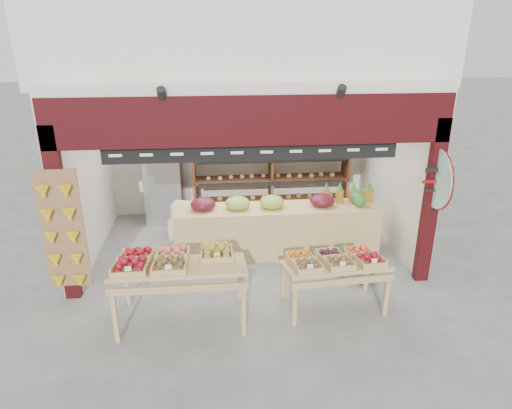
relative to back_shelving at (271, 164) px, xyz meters
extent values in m
plane|color=slate|center=(-0.64, -1.84, -1.19)|extent=(60.00, 60.00, 0.00)
cube|color=white|center=(-0.64, 0.45, 0.31)|extent=(5.76, 0.18, 3.00)
cube|color=white|center=(-3.43, -1.24, 0.31)|extent=(0.18, 3.38, 3.00)
cube|color=white|center=(2.15, -1.24, 0.31)|extent=(0.18, 3.38, 3.00)
cube|color=white|center=(-0.64, -1.24, 1.87)|extent=(5.76, 3.38, 0.12)
cube|color=white|center=(-0.64, -0.14, 3.01)|extent=(6.36, 4.60, 2.40)
cube|color=#33080A|center=(-0.64, -2.89, 1.46)|extent=(5.70, 0.14, 0.70)
cube|color=#33080A|center=(-3.39, -2.89, 0.14)|extent=(0.22, 0.14, 2.65)
cube|color=#33080A|center=(2.11, -2.89, 0.14)|extent=(0.22, 0.14, 2.65)
cube|color=black|center=(-0.64, -2.86, 1.01)|extent=(4.20, 0.05, 0.26)
cylinder|color=white|center=(-0.54, -2.79, 1.26)|extent=(0.34, 0.05, 0.34)
cube|color=#936643|center=(-3.37, -2.98, -0.04)|extent=(0.60, 0.04, 1.80)
cylinder|color=#B9E9CB|center=(2.11, -2.98, 0.56)|extent=(0.04, 0.90, 0.90)
cylinder|color=maroon|center=(2.11, -3.01, 0.56)|extent=(0.01, 0.92, 0.92)
cube|color=brown|center=(-1.61, 0.00, -0.33)|extent=(0.05, 0.54, 1.72)
cube|color=brown|center=(0.00, 0.00, -0.33)|extent=(0.05, 0.54, 1.72)
cube|color=brown|center=(1.61, 0.00, -0.33)|extent=(0.05, 0.54, 1.72)
cube|color=brown|center=(0.00, 0.00, -0.81)|extent=(3.22, 0.54, 0.04)
cube|color=brown|center=(0.00, 0.00, -0.33)|extent=(3.22, 0.54, 0.04)
cube|color=brown|center=(0.00, 0.00, 0.15)|extent=(3.22, 0.54, 0.04)
cube|color=brown|center=(0.00, 0.00, 0.53)|extent=(3.22, 0.54, 0.04)
cone|color=olive|center=(-1.29, 0.00, 0.67)|extent=(0.32, 0.32, 0.28)
cone|color=olive|center=(-0.43, 0.00, 0.67)|extent=(0.32, 0.32, 0.28)
cone|color=olive|center=(0.43, 0.00, 0.67)|extent=(0.32, 0.32, 0.28)
cone|color=olive|center=(1.29, 0.00, 0.67)|extent=(0.32, 0.32, 0.28)
cube|color=silver|center=(-2.19, -0.02, -0.21)|extent=(0.86, 0.86, 1.96)
cube|color=silver|center=(-1.85, -0.90, -1.00)|extent=(0.52, 0.45, 0.38)
cube|color=silver|center=(-1.80, -0.90, -0.64)|extent=(0.48, 0.42, 0.32)
cube|color=#144D24|center=(-1.35, -1.15, -1.03)|extent=(0.50, 0.42, 0.32)
cube|color=silver|center=(-1.24, -0.76, -1.04)|extent=(0.45, 0.39, 0.30)
cube|color=tan|center=(-0.11, -1.76, -0.74)|extent=(3.59, 0.72, 0.90)
ellipsoid|color=#59141E|center=(-1.40, -1.75, -0.19)|extent=(0.44, 0.40, 0.24)
ellipsoid|color=#8CB23F|center=(-0.81, -1.75, -0.19)|extent=(0.44, 0.40, 0.24)
ellipsoid|color=#8CB23F|center=(-0.21, -1.76, -0.19)|extent=(0.44, 0.40, 0.24)
ellipsoid|color=#59141E|center=(0.69, -1.76, -0.19)|extent=(0.44, 0.40, 0.24)
cylinder|color=olive|center=(0.79, -1.61, -0.18)|extent=(0.15, 0.15, 0.22)
cylinder|color=olive|center=(1.04, -1.61, -0.18)|extent=(0.15, 0.15, 0.22)
cylinder|color=olive|center=(1.29, -1.62, -0.18)|extent=(0.15, 0.15, 0.22)
cylinder|color=olive|center=(1.54, -1.62, -0.18)|extent=(0.15, 0.15, 0.22)
cylinder|color=olive|center=(1.59, -1.62, -0.18)|extent=(0.15, 0.15, 0.22)
cube|color=tan|center=(-1.69, -3.63, -0.36)|extent=(1.78, 0.99, 0.26)
cube|color=tan|center=(-2.52, -4.07, -0.82)|extent=(0.06, 0.06, 0.73)
cube|color=tan|center=(-0.87, -4.07, -0.82)|extent=(0.06, 0.06, 0.73)
cube|color=tan|center=(-2.52, -3.19, -0.82)|extent=(0.06, 0.06, 0.73)
cube|color=tan|center=(-0.87, -3.20, -0.82)|extent=(0.06, 0.06, 0.73)
cube|color=tan|center=(0.47, -3.53, -0.51)|extent=(1.51, 0.92, 0.22)
cube|color=tan|center=(-0.17, -3.93, -0.90)|extent=(0.06, 0.06, 0.58)
cube|color=tan|center=(1.16, -3.83, -0.90)|extent=(0.06, 0.06, 0.58)
cube|color=tan|center=(-0.22, -3.24, -0.90)|extent=(0.06, 0.06, 0.58)
cube|color=tan|center=(1.10, -3.13, -0.90)|extent=(0.06, 0.06, 0.58)
sphere|color=#1A4F1F|center=(0.95, -2.82, -1.06)|extent=(0.26, 0.26, 0.26)
sphere|color=#1A4F1F|center=(1.23, -2.82, -1.06)|extent=(0.26, 0.26, 0.26)
sphere|color=#1A4F1F|center=(0.95, -2.54, -1.06)|extent=(0.26, 0.26, 0.26)
sphere|color=#1A4F1F|center=(1.23, -2.54, -1.06)|extent=(0.26, 0.26, 0.26)
sphere|color=#1A4F1F|center=(1.09, -2.68, -0.82)|extent=(0.26, 0.26, 0.26)
sphere|color=#1A4F1F|center=(1.09, -2.91, -1.06)|extent=(0.26, 0.26, 0.26)
sphere|color=#1A4F1F|center=(0.86, -2.68, -1.06)|extent=(0.26, 0.26, 0.26)
sphere|color=#1A4F1F|center=(0.95, -2.52, -0.82)|extent=(0.26, 0.26, 0.26)
camera|label=1|loc=(-1.19, -9.14, 2.65)|focal=32.00mm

